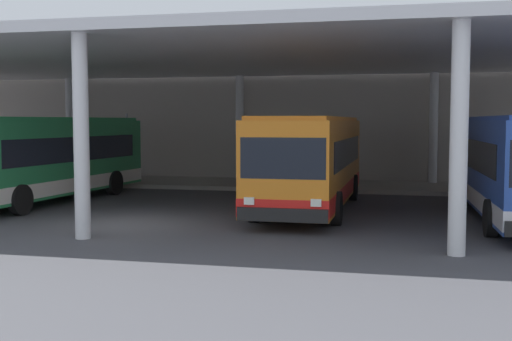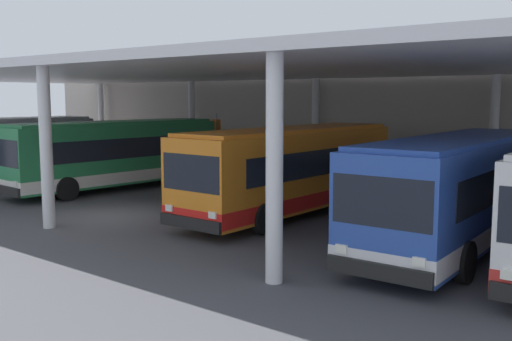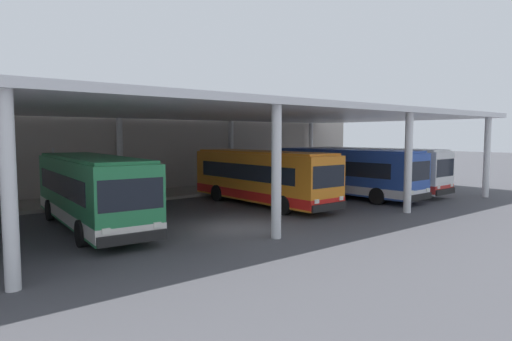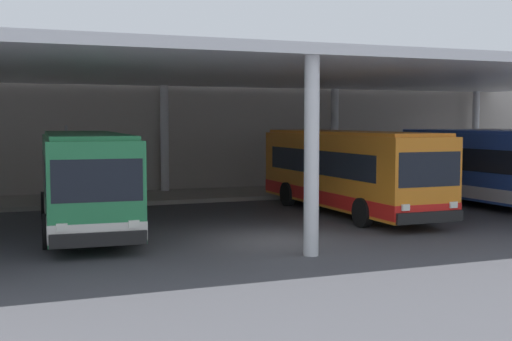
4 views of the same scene
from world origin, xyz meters
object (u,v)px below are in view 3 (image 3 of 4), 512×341
bus_departing (374,169)px  trash_bin (288,176)px  bench_waiting (265,177)px  bus_second_bay (91,191)px  banner_sign (54,173)px  bus_far_bay (346,172)px  bus_middle_bay (262,177)px

bus_departing → trash_bin: 8.14m
bus_departing → bench_waiting: bus_departing is taller
bus_second_bay → trash_bin: size_ratio=10.88×
bus_second_bay → banner_sign: banner_sign is taller
bus_second_bay → bus_far_bay: size_ratio=1.01×
bus_far_bay → trash_bin: 8.79m
trash_bin → bus_middle_bay: bearing=-140.8°
bus_middle_bay → trash_bin: bus_middle_bay is taller
bus_departing → banner_sign: (-19.67, 7.25, 0.32)m
bus_middle_bay → trash_bin: 11.73m
bus_middle_bay → bus_far_bay: bearing=-8.4°
bench_waiting → banner_sign: size_ratio=0.56×
bus_far_bay → trash_bin: bus_far_bay is taller
bench_waiting → bus_far_bay: bearing=-90.6°
bus_second_bay → bus_departing: bearing=-1.3°
bus_departing → trash_bin: (-0.84, 8.03, -0.98)m
bus_departing → bench_waiting: bearing=112.4°
bus_middle_bay → bench_waiting: (6.56, 7.47, -0.99)m
bus_far_bay → banner_sign: 17.91m
bus_second_bay → bus_far_bay: 16.41m
bench_waiting → bus_second_bay: bearing=-155.0°
bus_far_bay → bus_middle_bay: bearing=171.6°
bus_departing → trash_bin: bus_departing is taller
bus_second_bay → banner_sign: 6.82m
bus_middle_bay → bus_departing: (9.90, -0.65, 0.00)m
bench_waiting → trash_bin: (2.50, -0.09, 0.01)m
bus_far_bay → bus_departing: (3.43, 0.31, 0.00)m
bus_middle_bay → trash_bin: size_ratio=10.75×
bench_waiting → trash_bin: size_ratio=1.84×
banner_sign → bench_waiting: bearing=3.1°
bus_middle_bay → bench_waiting: 9.99m
bus_departing → bus_far_bay: bearing=-174.8°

